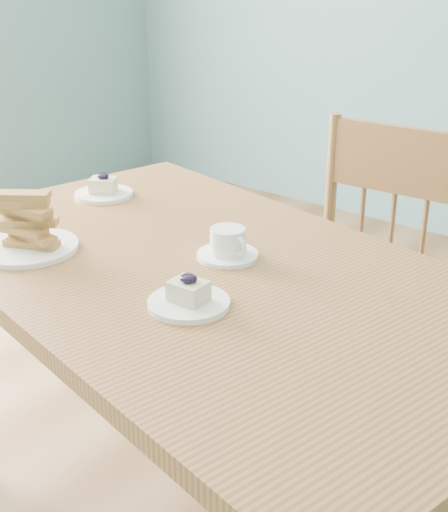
% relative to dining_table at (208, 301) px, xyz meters
% --- Properties ---
extents(room, '(5.01, 5.01, 2.71)m').
position_rel_dining_table_xyz_m(room, '(-0.24, 0.08, 0.61)').
color(room, olive).
rests_on(room, ground).
extents(dining_table, '(1.68, 1.16, 0.83)m').
position_rel_dining_table_xyz_m(dining_table, '(0.00, 0.00, 0.00)').
color(dining_table, olive).
rests_on(dining_table, ground).
extents(dining_chair, '(0.50, 0.48, 1.03)m').
position_rel_dining_table_xyz_m(dining_chair, '(0.08, 0.64, -0.22)').
color(dining_chair, olive).
rests_on(dining_chair, ground).
extents(cheesecake_plate_near, '(0.17, 0.17, 0.07)m').
position_rel_dining_table_xyz_m(cheesecake_plate_near, '(0.09, -0.16, 0.10)').
color(cheesecake_plate_near, white).
rests_on(cheesecake_plate_near, dining_table).
extents(cheesecake_plate_far, '(0.17, 0.17, 0.07)m').
position_rel_dining_table_xyz_m(cheesecake_plate_far, '(-0.56, 0.20, 0.10)').
color(cheesecake_plate_far, white).
rests_on(cheesecake_plate_far, dining_table).
extents(coffee_cup, '(0.14, 0.14, 0.07)m').
position_rel_dining_table_xyz_m(coffee_cup, '(-0.00, 0.08, 0.11)').
color(coffee_cup, white).
rests_on(coffee_cup, dining_table).
extents(biscotti_plate, '(0.24, 0.24, 0.14)m').
position_rel_dining_table_xyz_m(biscotti_plate, '(-0.40, -0.19, 0.13)').
color(biscotti_plate, white).
rests_on(biscotti_plate, dining_table).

